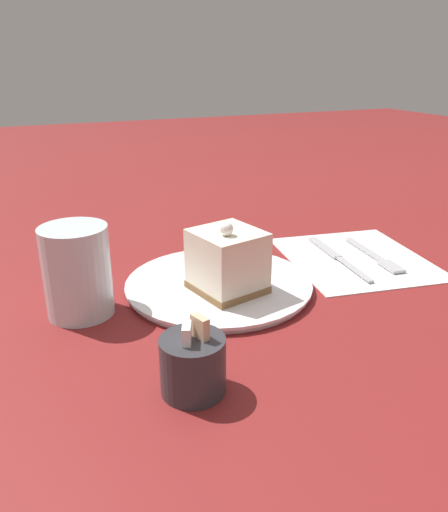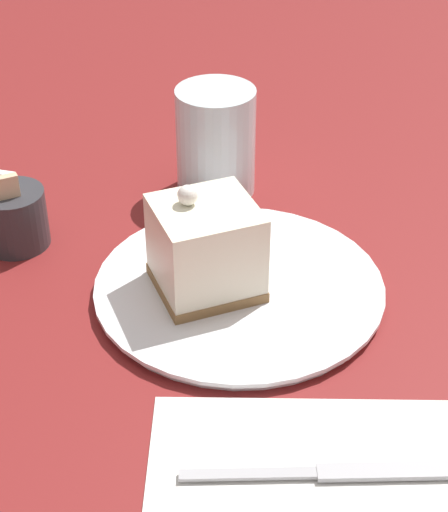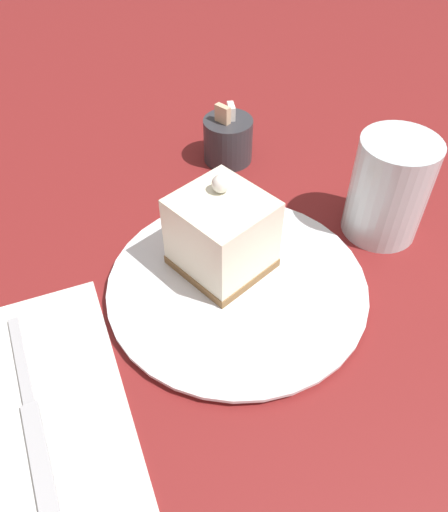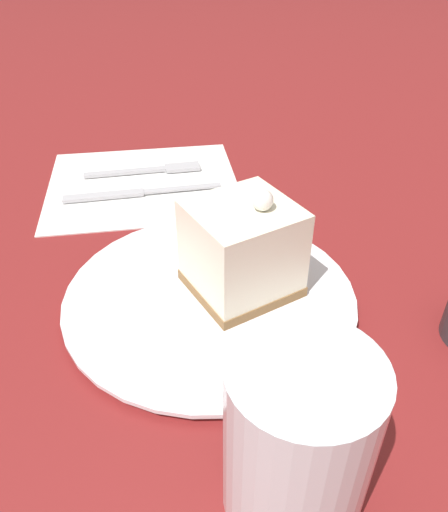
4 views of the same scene
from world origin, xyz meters
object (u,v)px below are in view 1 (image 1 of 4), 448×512
Objects in this scene: fork at (377,257)px; knife at (333,253)px; drinking_glass at (77,271)px; sugar_bowl at (193,364)px; plate at (219,284)px; cake_slice at (230,261)px.

knife is at bearing -30.40° from fork.
fork is 0.46m from drinking_glass.
knife is 0.41m from sugar_bowl.
fork is 1.33× the size of drinking_glass.
plate is 2.53× the size of cake_slice.
fork is at bearing 149.60° from knife.
plate is at bearing 16.86° from knife.
cake_slice is at bearing 96.37° from plate.
drinking_glass is (0.19, -0.00, 0.05)m from plate.
drinking_glass reaches higher than knife.
cake_slice is (-0.00, 0.03, 0.05)m from plate.
cake_slice is 0.67× the size of fork.
plate is at bearing -119.26° from sugar_bowl.
cake_slice reaches higher than plate.
drinking_glass reaches higher than sugar_bowl.
drinking_glass is (0.19, -0.03, 0.00)m from cake_slice.
cake_slice is 0.27m from fork.
sugar_bowl is at bearing 42.85° from knife.
cake_slice is 0.53× the size of knife.
sugar_bowl is (0.33, 0.24, 0.02)m from knife.
sugar_bowl is at bearing 34.10° from fork.
sugar_bowl is 0.70× the size of drinking_glass.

